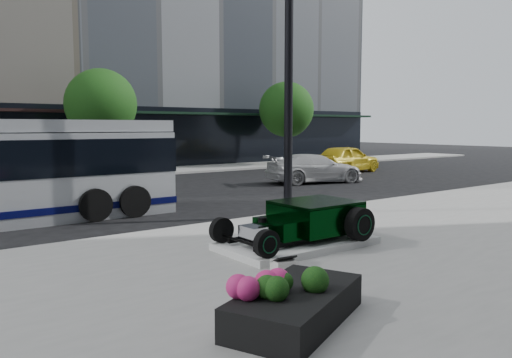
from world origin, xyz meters
TOP-DOWN VIEW (x-y plane):
  - ground at (0.00, 0.00)m, footprint 120.00×120.00m
  - sidewalk_far at (0.00, 14.00)m, footprint 70.00×4.00m
  - street_trees at (1.15, 13.07)m, footprint 29.80×3.80m
  - display_plinth at (-1.41, -5.57)m, footprint 3.40×1.80m
  - hot_rod at (-1.07, -5.57)m, footprint 3.22×2.00m
  - info_plaque at (-2.86, -6.84)m, footprint 0.45×0.36m
  - lamppost at (1.20, -2.20)m, footprint 0.46×0.46m
  - flower_planter at (-4.23, -8.73)m, footprint 2.48×1.92m
  - white_sedan at (8.31, 4.12)m, footprint 5.18×3.19m
  - yellow_taxi at (13.58, 6.94)m, footprint 5.01×2.55m

SIDE VIEW (x-z plane):
  - ground at x=0.00m, z-range 0.00..0.00m
  - sidewalk_far at x=0.00m, z-range 0.00..0.12m
  - display_plinth at x=-1.41m, z-range 0.12..0.27m
  - info_plaque at x=-2.86m, z-range 0.09..0.40m
  - flower_planter at x=-4.23m, z-range 0.02..0.75m
  - hot_rod at x=-1.07m, z-range 0.29..1.10m
  - white_sedan at x=8.31m, z-range 0.00..1.40m
  - yellow_taxi at x=13.58m, z-range 0.00..1.63m
  - street_trees at x=1.15m, z-range 0.92..6.62m
  - lamppost at x=1.20m, z-range -0.20..8.23m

